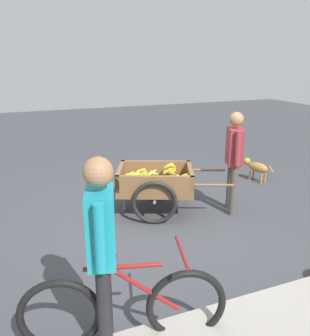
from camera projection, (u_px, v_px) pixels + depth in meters
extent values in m
plane|color=#3D3F44|center=(155.00, 220.00, 5.04)|extent=(24.00, 24.00, 0.00)
cube|color=brown|center=(155.00, 186.00, 5.23)|extent=(1.32, 1.16, 0.10)
cube|color=brown|center=(120.00, 175.00, 5.18)|extent=(0.37, 0.76, 0.24)
cube|color=brown|center=(190.00, 176.00, 5.17)|extent=(0.37, 0.76, 0.24)
cube|color=brown|center=(155.00, 184.00, 4.82)|extent=(1.04, 0.48, 0.24)
cube|color=brown|center=(155.00, 168.00, 5.53)|extent=(1.04, 0.48, 0.24)
torus|color=black|center=(155.00, 203.00, 4.83)|extent=(0.61, 0.30, 0.64)
torus|color=black|center=(156.00, 181.00, 5.67)|extent=(0.61, 0.30, 0.64)
cylinder|color=gray|center=(155.00, 191.00, 5.25)|extent=(0.38, 0.83, 0.04)
cylinder|color=brown|center=(214.00, 185.00, 4.84)|extent=(0.52, 0.25, 0.04)
cylinder|color=brown|center=(208.00, 170.00, 5.49)|extent=(0.52, 0.25, 0.04)
cylinder|color=gray|center=(124.00, 200.00, 5.30)|extent=(0.04, 0.04, 0.35)
ellipsoid|color=gold|center=(170.00, 173.00, 5.30)|extent=(0.18, 0.07, 0.13)
ellipsoid|color=gold|center=(169.00, 172.00, 5.29)|extent=(0.16, 0.16, 0.07)
ellipsoid|color=gold|center=(168.00, 172.00, 5.28)|extent=(0.18, 0.14, 0.09)
ellipsoid|color=gold|center=(167.00, 171.00, 5.27)|extent=(0.17, 0.12, 0.14)
ellipsoid|color=gold|center=(138.00, 177.00, 5.14)|extent=(0.17, 0.09, 0.15)
ellipsoid|color=gold|center=(137.00, 177.00, 5.13)|extent=(0.16, 0.17, 0.10)
ellipsoid|color=gold|center=(136.00, 176.00, 5.12)|extent=(0.17, 0.16, 0.05)
ellipsoid|color=gold|center=(135.00, 176.00, 5.11)|extent=(0.17, 0.15, 0.11)
ellipsoid|color=gold|center=(135.00, 175.00, 5.10)|extent=(0.18, 0.10, 0.13)
ellipsoid|color=gold|center=(128.00, 182.00, 5.10)|extent=(0.16, 0.13, 0.15)
ellipsoid|color=gold|center=(126.00, 182.00, 5.09)|extent=(0.18, 0.06, 0.05)
ellipsoid|color=gold|center=(125.00, 181.00, 5.08)|extent=(0.16, 0.14, 0.14)
ellipsoid|color=gold|center=(143.00, 173.00, 5.28)|extent=(0.17, 0.13, 0.14)
ellipsoid|color=gold|center=(142.00, 172.00, 5.27)|extent=(0.19, 0.07, 0.10)
ellipsoid|color=gold|center=(141.00, 172.00, 5.26)|extent=(0.19, 0.10, 0.05)
ellipsoid|color=gold|center=(141.00, 171.00, 5.25)|extent=(0.18, 0.13, 0.09)
ellipsoid|color=gold|center=(140.00, 171.00, 5.24)|extent=(0.18, 0.13, 0.12)
ellipsoid|color=gold|center=(138.00, 176.00, 5.41)|extent=(0.18, 0.08, 0.15)
ellipsoid|color=gold|center=(136.00, 175.00, 5.40)|extent=(0.19, 0.11, 0.05)
ellipsoid|color=gold|center=(135.00, 175.00, 5.39)|extent=(0.15, 0.16, 0.13)
ellipsoid|color=gold|center=(146.00, 175.00, 5.40)|extent=(0.18, 0.05, 0.12)
ellipsoid|color=gold|center=(144.00, 175.00, 5.39)|extent=(0.18, 0.13, 0.05)
ellipsoid|color=gold|center=(143.00, 174.00, 5.38)|extent=(0.16, 0.14, 0.15)
ellipsoid|color=gold|center=(172.00, 168.00, 5.35)|extent=(0.17, 0.13, 0.15)
ellipsoid|color=gold|center=(171.00, 167.00, 5.34)|extent=(0.19, 0.09, 0.10)
ellipsoid|color=gold|center=(170.00, 167.00, 5.33)|extent=(0.19, 0.10, 0.05)
ellipsoid|color=gold|center=(169.00, 166.00, 5.32)|extent=(0.16, 0.16, 0.11)
ellipsoid|color=gold|center=(169.00, 166.00, 5.32)|extent=(0.17, 0.13, 0.14)
ellipsoid|color=gold|center=(177.00, 179.00, 4.95)|extent=(0.16, 0.14, 0.15)
ellipsoid|color=gold|center=(175.00, 179.00, 4.94)|extent=(0.19, 0.12, 0.05)
ellipsoid|color=gold|center=(174.00, 178.00, 4.93)|extent=(0.18, 0.06, 0.13)
ellipsoid|color=gold|center=(155.00, 174.00, 5.11)|extent=(0.17, 0.12, 0.15)
ellipsoid|color=gold|center=(153.00, 174.00, 5.10)|extent=(0.17, 0.15, 0.05)
ellipsoid|color=gold|center=(151.00, 173.00, 5.09)|extent=(0.18, 0.05, 0.13)
ellipsoid|color=gold|center=(185.00, 179.00, 4.93)|extent=(0.17, 0.13, 0.13)
ellipsoid|color=gold|center=(184.00, 178.00, 4.92)|extent=(0.18, 0.13, 0.10)
ellipsoid|color=gold|center=(183.00, 178.00, 4.92)|extent=(0.19, 0.09, 0.05)
ellipsoid|color=gold|center=(183.00, 177.00, 4.91)|extent=(0.19, 0.10, 0.10)
ellipsoid|color=gold|center=(182.00, 177.00, 4.90)|extent=(0.16, 0.14, 0.14)
ellipsoid|color=gold|center=(132.00, 176.00, 5.30)|extent=(0.18, 0.09, 0.14)
ellipsoid|color=gold|center=(130.00, 176.00, 5.29)|extent=(0.18, 0.15, 0.05)
ellipsoid|color=gold|center=(129.00, 175.00, 5.29)|extent=(0.17, 0.07, 0.15)
ellipsoid|color=gold|center=(128.00, 178.00, 5.10)|extent=(0.18, 0.06, 0.15)
ellipsoid|color=gold|center=(127.00, 178.00, 5.09)|extent=(0.17, 0.16, 0.07)
ellipsoid|color=gold|center=(126.00, 177.00, 5.08)|extent=(0.18, 0.14, 0.08)
ellipsoid|color=gold|center=(125.00, 177.00, 5.08)|extent=(0.17, 0.12, 0.15)
ellipsoid|color=gold|center=(145.00, 177.00, 5.23)|extent=(0.15, 0.15, 0.15)
ellipsoid|color=gold|center=(144.00, 177.00, 5.22)|extent=(0.19, 0.05, 0.10)
ellipsoid|color=gold|center=(143.00, 176.00, 5.21)|extent=(0.19, 0.10, 0.05)
ellipsoid|color=gold|center=(142.00, 176.00, 5.20)|extent=(0.19, 0.11, 0.09)
ellipsoid|color=gold|center=(141.00, 175.00, 5.19)|extent=(0.17, 0.12, 0.15)
cylinder|color=#4C4742|center=(233.00, 191.00, 5.11)|extent=(0.11, 0.11, 0.75)
cylinder|color=#4C4742|center=(230.00, 186.00, 5.32)|extent=(0.11, 0.11, 0.75)
cube|color=maroon|center=(235.00, 147.00, 5.02)|extent=(0.32, 0.39, 0.53)
sphere|color=#9E704C|center=(237.00, 119.00, 4.90)|extent=(0.20, 0.20, 0.20)
cylinder|color=maroon|center=(238.00, 149.00, 4.80)|extent=(0.08, 0.09, 0.48)
cylinder|color=maroon|center=(232.00, 141.00, 5.22)|extent=(0.08, 0.13, 0.49)
torus|color=black|center=(186.00, 305.00, 2.81)|extent=(0.65, 0.23, 0.66)
torus|color=black|center=(60.00, 316.00, 2.70)|extent=(0.65, 0.23, 0.66)
cylinder|color=maroon|center=(123.00, 267.00, 2.64)|extent=(0.59, 0.19, 0.04)
cylinder|color=maroon|center=(108.00, 288.00, 2.67)|extent=(0.11, 0.06, 0.45)
cylinder|color=maroon|center=(147.00, 290.00, 2.72)|extent=(0.52, 0.17, 0.43)
ellipsoid|color=black|center=(104.00, 258.00, 2.59)|extent=(0.20, 0.08, 0.06)
cylinder|color=maroon|center=(182.00, 251.00, 2.66)|extent=(0.15, 0.45, 0.03)
cylinder|color=black|center=(105.00, 296.00, 2.82)|extent=(0.11, 0.11, 0.79)
cylinder|color=black|center=(105.00, 315.00, 2.61)|extent=(0.11, 0.11, 0.79)
cube|color=teal|center=(101.00, 227.00, 2.51)|extent=(0.28, 0.38, 0.56)
sphere|color=#9E704C|center=(98.00, 172.00, 2.39)|extent=(0.22, 0.22, 0.22)
cylinder|color=teal|center=(101.00, 211.00, 2.71)|extent=(0.08, 0.17, 0.51)
cylinder|color=teal|center=(100.00, 238.00, 2.30)|extent=(0.08, 0.09, 0.51)
ellipsoid|color=#AD7A38|center=(258.00, 167.00, 6.56)|extent=(0.29, 0.47, 0.18)
sphere|color=#AD7A38|center=(247.00, 161.00, 6.75)|extent=(0.14, 0.14, 0.14)
cylinder|color=#AD7A38|center=(271.00, 169.00, 6.33)|extent=(0.05, 0.11, 0.12)
cylinder|color=#AD7A38|center=(250.00, 175.00, 6.68)|extent=(0.04, 0.04, 0.18)
cylinder|color=#AD7A38|center=(253.00, 174.00, 6.74)|extent=(0.04, 0.04, 0.18)
cylinder|color=#AD7A38|center=(261.00, 179.00, 6.48)|extent=(0.04, 0.04, 0.18)
cylinder|color=#AD7A38|center=(265.00, 178.00, 6.54)|extent=(0.04, 0.04, 0.18)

